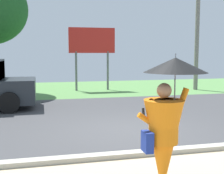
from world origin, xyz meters
TOP-DOWN VIEW (x-y plane):
  - ground_plane at (0.00, 2.95)m, footprint 40.00×22.00m
  - monk_pedestrian at (-0.62, -3.68)m, footprint 1.04×0.94m
  - utility_pole at (6.25, 7.84)m, footprint 1.80×0.24m
  - roadside_billboard at (0.41, 8.92)m, footprint 2.60×0.12m

SIDE VIEW (x-z plane):
  - ground_plane at x=0.00m, z-range -0.15..0.05m
  - monk_pedestrian at x=-0.62m, z-range 0.01..2.14m
  - roadside_billboard at x=0.41m, z-range 0.80..4.30m
  - utility_pole at x=6.25m, z-range 0.18..7.66m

